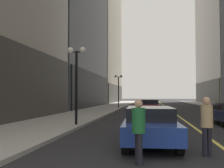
{
  "coord_description": "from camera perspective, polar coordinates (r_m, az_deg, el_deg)",
  "views": [
    {
      "loc": [
        -2.4,
        -3.29,
        1.74
      ],
      "look_at": [
        -7.58,
        32.87,
        3.33
      ],
      "focal_mm": 42.21,
      "sensor_mm": 36.0,
      "label": 1
    }
  ],
  "objects": [
    {
      "name": "pedestrian_in_tan_trench",
      "position": [
        8.11,
        19.85,
        -7.66
      ],
      "size": [
        0.46,
        0.46,
        1.7
      ],
      "color": "black",
      "rests_on": "ground"
    },
    {
      "name": "street_lamp_left_far",
      "position": [
        34.2,
        1.42,
        0.05
      ],
      "size": [
        1.06,
        0.36,
        4.43
      ],
      "color": "black",
      "rests_on": "ground"
    },
    {
      "name": "pedestrian_in_green_parka",
      "position": [
        6.76,
        5.78,
        -9.19
      ],
      "size": [
        0.44,
        0.44,
        1.64
      ],
      "color": "black",
      "rests_on": "ground"
    },
    {
      "name": "car_maroon",
      "position": [
        27.18,
        8.12,
        -4.62
      ],
      "size": [
        2.07,
        4.11,
        1.32
      ],
      "color": "maroon",
      "rests_on": "ground"
    },
    {
      "name": "sidewalk_left",
      "position": [
        38.77,
        -0.54,
        -4.95
      ],
      "size": [
        4.5,
        78.0,
        0.15
      ],
      "primitive_type": "cube",
      "color": "#ADA8A0",
      "rests_on": "ground"
    },
    {
      "name": "car_blue",
      "position": [
        9.52,
        8.22,
        -8.62
      ],
      "size": [
        1.98,
        4.49,
        1.32
      ],
      "color": "navy",
      "rests_on": "ground"
    },
    {
      "name": "ground_plane",
      "position": [
        38.4,
        11.77,
        -5.04
      ],
      "size": [
        200.0,
        200.0,
        0.0
      ],
      "primitive_type": "plane",
      "color": "#262628"
    },
    {
      "name": "building_left_far",
      "position": [
        66.65,
        -3.92,
        11.29
      ],
      "size": [
        11.16,
        26.0,
        35.38
      ],
      "color": "#B7AD99",
      "rests_on": "ground"
    },
    {
      "name": "lane_centre_stripe",
      "position": [
        38.4,
        11.77,
        -5.03
      ],
      "size": [
        0.16,
        70.0,
        0.01
      ],
      "primitive_type": "cube",
      "color": "#E5D64C",
      "rests_on": "ground"
    },
    {
      "name": "street_lamp_left_near",
      "position": [
        14.71,
        -7.71,
        3.45
      ],
      "size": [
        1.06,
        0.36,
        4.43
      ],
      "color": "black",
      "rests_on": "ground"
    }
  ]
}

